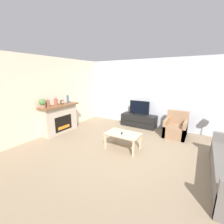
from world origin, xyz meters
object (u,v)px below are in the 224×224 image
tv_stand (139,120)px  coffee_table (123,135)px  mantel_clock (62,102)px  remote (122,133)px  potted_plant (43,103)px  fireplace (60,118)px  armchair (175,128)px  mantel_vase_right (68,99)px  mantel_vase_centre_left (56,102)px  tv (139,108)px  mantel_vase_left (48,103)px

tv_stand → coffee_table: 2.13m
mantel_clock → remote: 2.65m
potted_plant → remote: bearing=13.7°
tv_stand → remote: (0.32, -2.13, 0.23)m
fireplace → armchair: (3.74, 1.82, -0.24)m
mantel_clock → tv_stand: mantel_clock is taller
potted_plant → mantel_clock: bearing=89.9°
armchair → remote: size_ratio=5.56×
mantel_vase_right → armchair: 4.07m
mantel_vase_centre_left → tv_stand: (2.24, 2.25, -0.91)m
potted_plant → tv: bearing=50.8°
fireplace → remote: bearing=0.1°
remote → armchair: bearing=38.8°
mantel_vase_centre_left → remote: mantel_vase_centre_left is taller
mantel_vase_left → armchair: 4.44m
mantel_vase_centre_left → mantel_clock: (0.00, 0.26, -0.05)m
coffee_table → fireplace: bearing=-179.1°
coffee_table → tv: bearing=99.4°
mantel_vase_left → mantel_clock: 0.59m
potted_plant → tv: potted_plant is taller
fireplace → mantel_vase_left: mantel_vase_left is taller
mantel_vase_centre_left → remote: bearing=2.6°
mantel_vase_left → tv: bearing=48.9°
remote → mantel_vase_right: bearing=151.7°
fireplace → armchair: 4.16m
mantel_vase_left → tv_stand: 3.54m
armchair → fireplace: bearing=-154.1°
mantel_vase_left → coffee_table: (2.59, 0.48, -0.75)m
mantel_vase_right → tv_stand: mantel_vase_right is taller
coffee_table → remote: size_ratio=6.14×
mantel_vase_right → mantel_clock: (0.00, -0.29, -0.08)m
potted_plant → tv_stand: bearing=50.8°
fireplace → coffee_table: 2.61m
remote → tv: bearing=79.8°
mantel_vase_left → potted_plant: size_ratio=0.91×
mantel_vase_centre_left → potted_plant: bearing=-90.0°
mantel_vase_left → mantel_vase_centre_left: same height
potted_plant → armchair: size_ratio=0.35×
mantel_vase_right → potted_plant: bearing=-90.0°
mantel_clock → tv_stand: bearing=41.6°
fireplace → mantel_clock: bearing=83.2°
mantel_clock → mantel_vase_right: bearing=90.2°
mantel_vase_right → remote: bearing=-9.6°
tv → potted_plant: bearing=-129.2°
potted_plant → tv_stand: 3.68m
mantel_clock → armchair: size_ratio=0.17×
tv_stand → mantel_vase_right: bearing=-142.9°
mantel_vase_left → potted_plant: (0.00, -0.18, 0.04)m
tv → remote: 2.17m
mantel_vase_left → mantel_vase_right: bearing=90.0°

